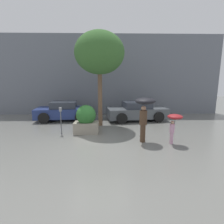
% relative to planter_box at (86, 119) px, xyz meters
% --- Properties ---
extents(ground_plane, '(40.00, 40.00, 0.00)m').
position_rel_planter_box_xyz_m(ground_plane, '(0.73, -1.38, -0.72)').
color(ground_plane, slate).
extents(building_facade, '(18.00, 0.30, 6.00)m').
position_rel_planter_box_xyz_m(building_facade, '(0.73, 5.12, 2.28)').
color(building_facade, slate).
rests_on(building_facade, ground).
extents(planter_box, '(1.23, 0.99, 1.45)m').
position_rel_planter_box_xyz_m(planter_box, '(0.00, 0.00, 0.00)').
color(planter_box, gray).
rests_on(planter_box, ground).
extents(person_adult, '(0.88, 0.88, 1.93)m').
position_rel_planter_box_xyz_m(person_adult, '(2.67, -1.23, 0.75)').
color(person_adult, '#473323').
rests_on(person_adult, ground).
extents(person_child, '(0.62, 0.62, 1.28)m').
position_rel_planter_box_xyz_m(person_child, '(3.86, -1.56, 0.28)').
color(person_child, '#D199B7').
rests_on(person_child, ground).
extents(parked_car_near, '(4.08, 2.33, 1.24)m').
position_rel_planter_box_xyz_m(parked_car_near, '(3.02, 2.85, -0.13)').
color(parked_car_near, '#4C5156').
rests_on(parked_car_near, ground).
extents(parked_car_far, '(3.75, 2.17, 1.24)m').
position_rel_planter_box_xyz_m(parked_car_far, '(-1.84, 3.01, -0.13)').
color(parked_car_far, navy).
rests_on(parked_car_far, ground).
extents(street_tree, '(2.78, 2.78, 5.33)m').
position_rel_planter_box_xyz_m(street_tree, '(0.65, 1.54, 3.40)').
color(street_tree, brown).
rests_on(street_tree, ground).
extents(parking_meter, '(0.14, 0.14, 1.35)m').
position_rel_planter_box_xyz_m(parking_meter, '(-1.25, -0.06, 0.24)').
color(parking_meter, '#595B60').
rests_on(parking_meter, ground).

